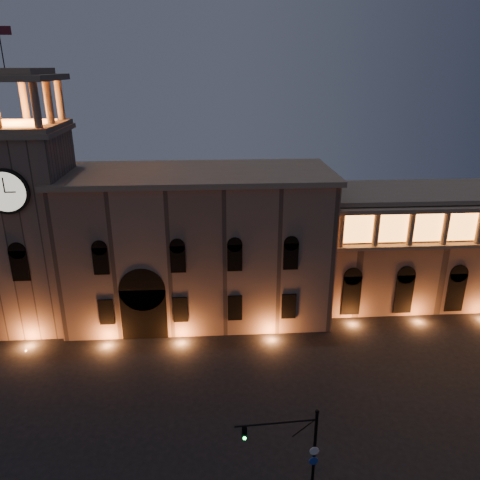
# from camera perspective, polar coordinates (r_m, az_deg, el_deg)

# --- Properties ---
(ground) EXTENTS (160.00, 160.00, 0.00)m
(ground) POSITION_cam_1_polar(r_m,az_deg,el_deg) (41.26, -2.29, -23.42)
(ground) COLOR black
(ground) RESTS_ON ground
(government_building) EXTENTS (30.80, 12.80, 17.60)m
(government_building) POSITION_cam_1_polar(r_m,az_deg,el_deg) (55.37, -5.20, -0.60)
(government_building) COLOR #7B6150
(government_building) RESTS_ON ground
(clock_tower) EXTENTS (9.80, 9.80, 32.40)m
(clock_tower) POSITION_cam_1_polar(r_m,az_deg,el_deg) (56.87, -24.25, 2.18)
(clock_tower) COLOR #7B6150
(clock_tower) RESTS_ON ground
(colonnade_wing) EXTENTS (40.60, 11.50, 14.50)m
(colonnade_wing) POSITION_cam_1_polar(r_m,az_deg,el_deg) (66.21, 25.84, -0.39)
(colonnade_wing) COLOR #765C4B
(colonnade_wing) RESTS_ON ground
(traffic_light) EXTENTS (5.70, 0.79, 7.82)m
(traffic_light) POSITION_cam_1_polar(r_m,az_deg,el_deg) (34.71, 7.35, -24.62)
(traffic_light) COLOR black
(traffic_light) RESTS_ON ground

